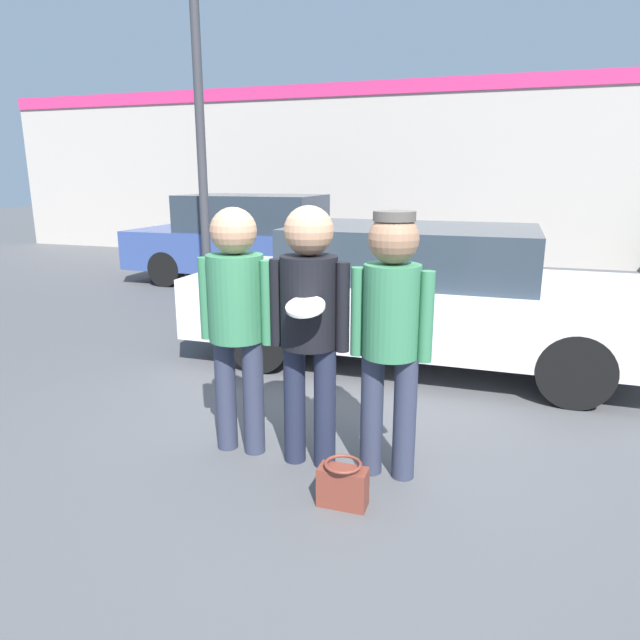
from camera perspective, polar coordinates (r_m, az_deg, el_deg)
The scene contains 9 objects.
ground_plane at distance 4.32m, azimuth 0.52°, elevation -12.74°, with size 56.00×56.00×0.00m, color #4C4C4F.
storefront_building at distance 13.43m, azimuth 13.75°, elevation 14.23°, with size 24.00×0.22×3.99m.
person_left at distance 3.99m, azimuth -8.37°, elevation 1.15°, with size 0.56×0.39×1.76m.
person_middle_with_frisbee at distance 3.75m, azimuth -1.10°, elevation 0.67°, with size 0.55×0.57×1.78m.
person_right at distance 3.63m, azimuth 7.12°, elevation -0.15°, with size 0.53×0.36×1.75m.
parked_car_near at distance 6.15m, azimuth 9.76°, elevation 2.62°, with size 4.78×1.94×1.44m.
parked_car_far at distance 10.58m, azimuth -6.36°, elevation 7.91°, with size 4.75×1.78×1.61m.
street_lamp at distance 7.85m, azimuth -10.59°, elevation 22.88°, with size 1.21×0.35×5.08m.
handbag at distance 3.60m, azimuth 2.29°, elevation -16.15°, with size 0.30×0.23×0.29m.
Camera 1 is at (1.17, -3.66, 1.97)m, focal length 32.00 mm.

